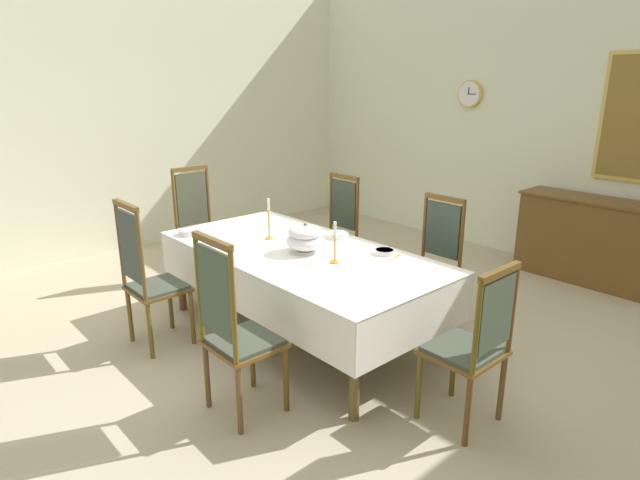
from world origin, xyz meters
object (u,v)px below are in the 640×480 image
chair_south_b (234,328)px  mounted_clock (470,94)px  spoon_secondary (398,256)px  sideboard (589,240)px  chair_north_a (335,231)px  candlestick_east (335,247)px  chair_head_west (199,227)px  bowl_far_left (190,232)px  chair_head_east (473,343)px  bowl_near_left (210,245)px  chair_north_b (432,261)px  candlestick_west (269,223)px  spoon_primary (207,243)px  soup_tureen (305,238)px  dining_table (300,258)px  chair_south_a (148,276)px  bowl_far_right (337,235)px  bowl_near_right (385,251)px

chair_south_b → mounted_clock: bearing=106.2°
spoon_secondary → sideboard: (0.43, 2.63, -0.31)m
chair_north_a → mounted_clock: (-0.03, 2.33, 1.32)m
candlestick_east → chair_south_b: bearing=-80.7°
chair_head_west → bowl_far_left: bearing=55.2°
chair_head_east → bowl_near_left: 2.26m
chair_north_b → chair_head_east: chair_north_b is taller
chair_north_b → candlestick_east: chair_north_b is taller
chair_north_b → mounted_clock: 2.96m
chair_north_a → chair_south_b: bearing=121.3°
candlestick_west → spoon_primary: candlestick_west is taller
chair_south_b → chair_north_b: chair_south_b is taller
bowl_far_left → sideboard: bearing=59.8°
chair_south_b → sideboard: (0.49, 4.11, -0.16)m
chair_south_b → soup_tureen: size_ratio=3.94×
soup_tureen → sideboard: soup_tureen is taller
chair_north_a → chair_head_east: chair_north_a is taller
chair_south_b → bowl_near_left: bearing=155.6°
dining_table → chair_south_a: 1.21m
candlestick_west → bowl_far_left: (-0.58, -0.45, -0.12)m
mounted_clock → bowl_far_right: bearing=-77.5°
chair_head_east → candlestick_west: bearing=90.0°
sideboard → spoon_primary: bearing=64.2°
chair_head_west → chair_head_east: size_ratio=1.14×
chair_head_west → soup_tureen: size_ratio=3.96×
dining_table → chair_north_a: chair_north_a is taller
candlestick_east → chair_south_a: bearing=-136.3°
soup_tureen → bowl_near_left: (-0.62, -0.50, -0.10)m
dining_table → chair_south_a: bearing=-122.7°
chair_south_b → bowl_far_right: (-0.63, 1.49, 0.17)m
chair_south_a → bowl_near_left: 0.55m
chair_south_b → bowl_far_left: size_ratio=6.29×
bowl_far_right → sideboard: size_ratio=0.14×
bowl_near_left → bowl_near_right: same height
soup_tureen → mounted_clock: bearing=102.8°
bowl_far_right → spoon_secondary: bearing=-0.1°
dining_table → chair_north_b: 1.17m
chair_south_b → chair_head_west: size_ratio=0.99×
candlestick_west → bowl_far_left: 0.75m
spoon_primary → bowl_near_right: bearing=30.5°
sideboard → dining_table: bearing=71.0°
chair_north_a → mounted_clock: 2.68m
bowl_far_left → spoon_secondary: size_ratio=1.10×
chair_head_east → dining_table: bearing=90.0°
soup_tureen → spoon_primary: 0.88m
bowl_near_left → bowl_near_right: bearing=41.4°
chair_south_a → bowl_far_right: size_ratio=6.11×
chair_north_b → soup_tureen: (-0.51, -1.01, 0.29)m
chair_south_a → spoon_primary: bearing=90.9°
candlestick_west → bowl_near_left: (-0.14, -0.50, -0.12)m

